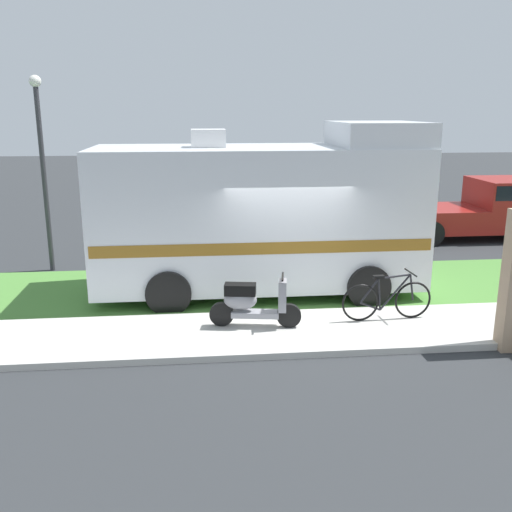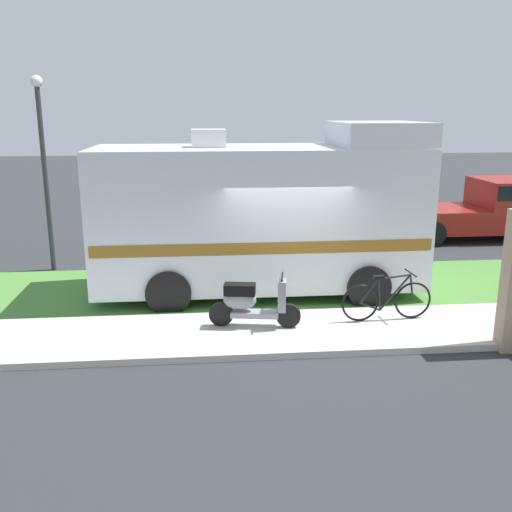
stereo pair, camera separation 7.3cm
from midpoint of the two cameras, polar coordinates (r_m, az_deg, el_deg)
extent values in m
plane|color=#2D3033|center=(11.42, 3.44, -5.66)|extent=(80.00, 80.00, 0.00)
cube|color=beige|center=(10.29, 4.47, -7.65)|extent=(24.00, 2.00, 0.12)
cube|color=#4C8438|center=(12.81, 2.42, -3.17)|extent=(24.00, 3.40, 0.08)
cube|color=silver|center=(12.14, 0.42, 4.14)|extent=(6.88, 2.49, 2.88)
cube|color=silver|center=(12.45, 12.38, 11.92)|extent=(1.81, 2.34, 0.50)
cube|color=#8C601E|center=(12.22, 0.41, 2.14)|extent=(6.74, 2.50, 0.24)
cube|color=black|center=(12.84, 15.86, 6.45)|extent=(0.09, 2.09, 0.90)
cube|color=silver|center=(11.89, -4.62, 11.75)|extent=(0.70, 0.60, 0.36)
cylinder|color=black|center=(13.91, 8.69, -0.12)|extent=(0.90, 0.28, 0.90)
cylinder|color=black|center=(11.73, 11.39, -3.04)|extent=(0.90, 0.28, 0.90)
cylinder|color=black|center=(13.53, -8.06, -0.51)|extent=(0.90, 0.28, 0.90)
cylinder|color=black|center=(11.28, -8.61, -3.63)|extent=(0.90, 0.28, 0.90)
cylinder|color=black|center=(10.26, 3.50, -6.01)|extent=(0.45, 0.17, 0.44)
cylinder|color=black|center=(10.34, -3.32, -5.85)|extent=(0.45, 0.17, 0.44)
cube|color=gray|center=(10.28, 0.07, -5.84)|extent=(0.89, 0.41, 0.10)
cube|color=black|center=(10.14, -1.44, -3.37)|extent=(0.59, 0.35, 0.20)
ellipsoid|color=gray|center=(10.21, -1.44, -4.43)|extent=(0.64, 0.39, 0.36)
cube|color=gray|center=(10.14, 2.84, -3.99)|extent=(0.19, 0.34, 0.56)
cylinder|color=black|center=(10.03, 2.86, -2.09)|extent=(0.12, 0.50, 0.04)
sphere|color=white|center=(10.08, 2.85, -3.02)|extent=(0.12, 0.12, 0.12)
torus|color=black|center=(11.03, 15.69, -4.31)|extent=(0.71, 0.08, 0.71)
torus|color=black|center=(10.66, 10.64, -4.67)|extent=(0.71, 0.08, 0.71)
cylinder|color=black|center=(10.84, 14.02, -3.59)|extent=(0.58, 0.07, 0.68)
cylinder|color=black|center=(10.73, 12.49, -3.82)|extent=(0.10, 0.04, 0.61)
cylinder|color=black|center=(10.74, 13.97, -2.05)|extent=(0.62, 0.07, 0.09)
cylinder|color=black|center=(10.75, 11.60, -5.01)|extent=(0.40, 0.06, 0.19)
cylinder|color=black|center=(10.64, 11.53, -3.47)|extent=(0.36, 0.05, 0.47)
cylinder|color=black|center=(10.94, 15.58, -3.09)|extent=(0.12, 0.04, 0.51)
cube|color=black|center=(10.62, 12.43, -2.11)|extent=(0.21, 0.11, 0.06)
cylinder|color=black|center=(10.84, 15.49, -1.64)|extent=(0.06, 0.52, 0.03)
cube|color=maroon|center=(18.43, 17.36, 3.59)|extent=(2.93, 2.05, 0.71)
cylinder|color=black|center=(20.58, 23.60, 3.42)|extent=(0.76, 0.24, 0.76)
cylinder|color=black|center=(19.24, 15.24, 3.42)|extent=(0.76, 0.24, 0.76)
cylinder|color=black|center=(17.46, 17.47, 2.15)|extent=(0.76, 0.24, 0.76)
cube|color=#B7B29E|center=(20.95, 9.98, 6.30)|extent=(2.52, 2.11, 1.42)
cube|color=black|center=(20.90, 10.03, 7.41)|extent=(2.40, 2.13, 0.44)
cube|color=#B7B29E|center=(20.33, 2.66, 5.28)|extent=(3.06, 2.14, 0.74)
cylinder|color=black|center=(22.00, 9.61, 5.09)|extent=(0.77, 0.28, 0.76)
cylinder|color=black|center=(20.22, 11.25, 4.18)|extent=(0.77, 0.28, 0.76)
cylinder|color=black|center=(21.24, 1.23, 4.96)|extent=(0.77, 0.28, 0.76)
cylinder|color=black|center=(19.39, 2.17, 4.01)|extent=(0.77, 0.28, 0.76)
cylinder|color=#333338|center=(14.76, -20.27, 7.02)|extent=(0.12, 0.12, 4.45)
sphere|color=silver|center=(14.67, -21.11, 16.11)|extent=(0.28, 0.28, 0.28)
camera|label=1|loc=(0.04, -89.81, 0.05)|focal=39.72mm
camera|label=2|loc=(0.04, 90.19, -0.05)|focal=39.72mm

